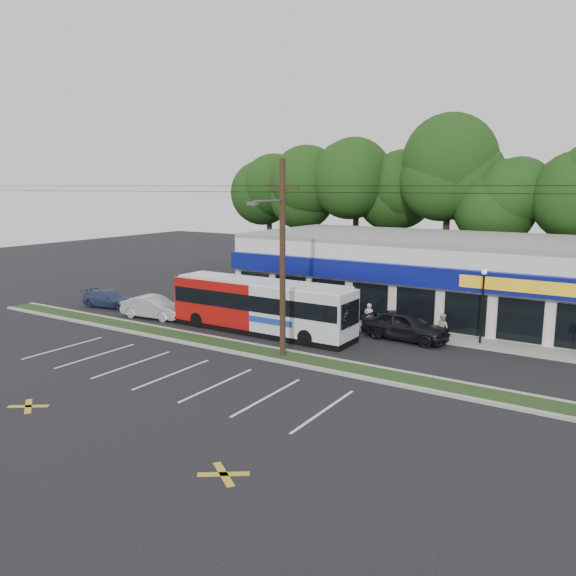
# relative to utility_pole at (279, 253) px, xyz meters

# --- Properties ---
(ground) EXTENTS (120.00, 120.00, 0.00)m
(ground) POSITION_rel_utility_pole_xyz_m (-2.83, -0.93, -5.41)
(ground) COLOR black
(ground) RESTS_ON ground
(grass_strip) EXTENTS (40.00, 1.60, 0.12)m
(grass_strip) POSITION_rel_utility_pole_xyz_m (-2.83, 0.07, -5.35)
(grass_strip) COLOR #213616
(grass_strip) RESTS_ON ground
(curb_south) EXTENTS (40.00, 0.25, 0.14)m
(curb_south) POSITION_rel_utility_pole_xyz_m (-2.83, -0.78, -5.34)
(curb_south) COLOR #9E9E93
(curb_south) RESTS_ON ground
(curb_north) EXTENTS (40.00, 0.25, 0.14)m
(curb_north) POSITION_rel_utility_pole_xyz_m (-2.83, 0.92, -5.34)
(curb_north) COLOR #9E9E93
(curb_north) RESTS_ON ground
(sidewalk) EXTENTS (32.00, 2.20, 0.10)m
(sidewalk) POSITION_rel_utility_pole_xyz_m (2.17, 8.07, -5.36)
(sidewalk) COLOR #9E9E93
(sidewalk) RESTS_ON ground
(strip_mall) EXTENTS (25.00, 12.55, 5.30)m
(strip_mall) POSITION_rel_utility_pole_xyz_m (2.67, 14.99, -2.76)
(strip_mall) COLOR white
(strip_mall) RESTS_ON ground
(utility_pole) EXTENTS (50.00, 2.77, 10.00)m
(utility_pole) POSITION_rel_utility_pole_xyz_m (0.00, 0.00, 0.00)
(utility_pole) COLOR black
(utility_pole) RESTS_ON ground
(lamp_post) EXTENTS (0.30, 0.30, 4.25)m
(lamp_post) POSITION_rel_utility_pole_xyz_m (8.17, 7.87, -2.74)
(lamp_post) COLOR black
(lamp_post) RESTS_ON ground
(tree_line) EXTENTS (46.76, 6.76, 11.83)m
(tree_line) POSITION_rel_utility_pole_xyz_m (1.17, 25.07, 3.00)
(tree_line) COLOR black
(tree_line) RESTS_ON ground
(metrobus) EXTENTS (11.83, 2.53, 3.18)m
(metrobus) POSITION_rel_utility_pole_xyz_m (-3.64, 3.57, -3.73)
(metrobus) COLOR #A60F0C
(metrobus) RESTS_ON ground
(car_dark) EXTENTS (5.14, 2.37, 1.71)m
(car_dark) POSITION_rel_utility_pole_xyz_m (4.27, 6.62, -4.56)
(car_dark) COLOR black
(car_dark) RESTS_ON ground
(car_silver) EXTENTS (4.67, 2.09, 1.49)m
(car_silver) POSITION_rel_utility_pole_xyz_m (-11.83, 2.75, -4.67)
(car_silver) COLOR #AEB0B6
(car_silver) RESTS_ON ground
(car_blue) EXTENTS (4.50, 2.34, 1.25)m
(car_blue) POSITION_rel_utility_pole_xyz_m (-17.05, 3.52, -4.79)
(car_blue) COLOR navy
(car_blue) RESTS_ON ground
(pedestrian_a) EXTENTS (0.67, 0.50, 1.67)m
(pedestrian_a) POSITION_rel_utility_pole_xyz_m (1.58, 7.57, -4.58)
(pedestrian_a) COLOR beige
(pedestrian_a) RESTS_ON ground
(pedestrian_b) EXTENTS (0.98, 0.89, 1.64)m
(pedestrian_b) POSITION_rel_utility_pole_xyz_m (6.17, 7.35, -4.59)
(pedestrian_b) COLOR beige
(pedestrian_b) RESTS_ON ground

